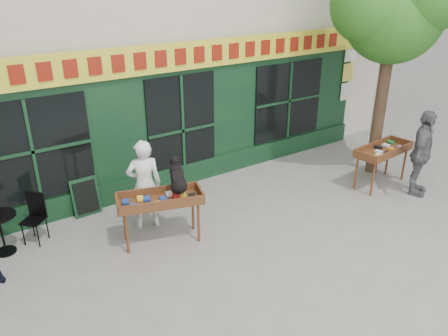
{
  "coord_description": "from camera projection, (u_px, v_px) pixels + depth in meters",
  "views": [
    {
      "loc": [
        -4.5,
        -5.98,
        4.57
      ],
      "look_at": [
        -0.09,
        0.5,
        1.1
      ],
      "focal_mm": 35.0,
      "sensor_mm": 36.0,
      "label": 1
    }
  ],
  "objects": [
    {
      "name": "ground",
      "position": [
        242.0,
        226.0,
        8.68
      ],
      "size": [
        80.0,
        80.0,
        0.0
      ],
      "primitive_type": "plane",
      "color": "slate",
      "rests_on": "ground"
    },
    {
      "name": "book_cart_center",
      "position": [
        160.0,
        202.0,
        7.87
      ],
      "size": [
        1.62,
        1.03,
        0.99
      ],
      "rotation": [
        0.0,
        0.0,
        -0.3
      ],
      "color": "brown",
      "rests_on": "ground"
    },
    {
      "name": "dog",
      "position": [
        177.0,
        175.0,
        7.83
      ],
      "size": [
        0.5,
        0.67,
        0.6
      ],
      "primitive_type": null,
      "rotation": [
        0.0,
        0.0,
        -0.3
      ],
      "color": "black",
      "rests_on": "book_cart_center"
    },
    {
      "name": "woman",
      "position": [
        144.0,
        185.0,
        8.33
      ],
      "size": [
        0.76,
        0.61,
        1.81
      ],
      "primitive_type": "imported",
      "rotation": [
        0.0,
        0.0,
        2.85
      ],
      "color": "white",
      "rests_on": "ground"
    },
    {
      "name": "book_cart_right",
      "position": [
        383.0,
        152.0,
        10.09
      ],
      "size": [
        1.55,
        0.75,
        0.99
      ],
      "rotation": [
        0.0,
        0.0,
        0.09
      ],
      "color": "brown",
      "rests_on": "ground"
    },
    {
      "name": "man_right",
      "position": [
        421.0,
        153.0,
        9.61
      ],
      "size": [
        1.24,
        0.91,
        1.95
      ],
      "primitive_type": "imported",
      "rotation": [
        0.0,
        0.0,
        0.44
      ],
      "color": "#57575C",
      "rests_on": "ground"
    },
    {
      "name": "bistro_table",
      "position": [
        0.0,
        226.0,
        7.64
      ],
      "size": [
        0.6,
        0.6,
        0.76
      ],
      "color": "black",
      "rests_on": "ground"
    },
    {
      "name": "bistro_chair_right",
      "position": [
        35.0,
        213.0,
        8.03
      ],
      "size": [
        0.51,
        0.51,
        0.95
      ],
      "rotation": [
        0.0,
        0.0,
        -0.8
      ],
      "color": "black",
      "rests_on": "ground"
    },
    {
      "name": "chalkboard",
      "position": [
        86.0,
        197.0,
        8.96
      ],
      "size": [
        0.56,
        0.21,
        0.79
      ],
      "rotation": [
        0.0,
        0.0,
        0.03
      ],
      "color": "black",
      "rests_on": "ground"
    }
  ]
}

